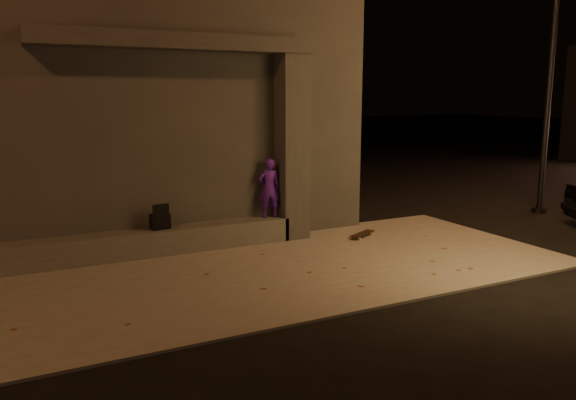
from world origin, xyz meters
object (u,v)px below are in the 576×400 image
backpack (160,220)px  skateboard (362,234)px  column (292,148)px  skateboarder (269,188)px

backpack → skateboard: 4.03m
column → skateboard: bearing=-28.2°
column → backpack: (-2.67, 0.00, -1.19)m
skateboarder → skateboard: 2.12m
column → backpack: size_ratio=7.65×
skateboarder → backpack: 2.21m
column → skateboarder: size_ratio=3.07×
column → backpack: bearing=180.0°
skateboarder → skateboard: size_ratio=1.60×
column → skateboard: column is taller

